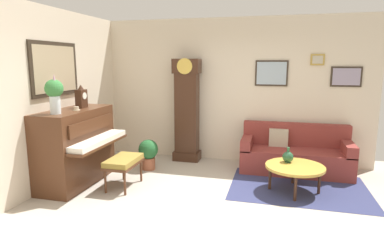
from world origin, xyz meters
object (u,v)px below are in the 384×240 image
Objects in this scene: piano at (77,146)px; teacup at (76,109)px; coffee_table at (295,167)px; piano_bench at (124,162)px; mantel_clock at (81,97)px; potted_plant at (148,152)px; flower_vase at (54,92)px; green_jug at (288,157)px; grandfather_clock at (187,113)px; couch at (295,154)px.

teacup is (0.08, -0.06, 0.62)m from piano.
piano_bench is at bearing -169.59° from coffee_table.
potted_plant is at bearing 40.04° from mantel_clock.
piano_bench is 1.46m from flower_vase.
green_jug is (-0.10, 0.14, 0.12)m from coffee_table.
grandfather_clock is 2.41m from coffee_table.
flower_vase is 3.63m from green_jug.
teacup reaches higher than potted_plant.
green_jug is at bearing 12.33° from teacup.
piano_bench is at bearing -93.05° from potted_plant.
green_jug is 0.43× the size of potted_plant.
coffee_table is (2.02, -1.18, -0.58)m from grandfather_clock.
mantel_clock reaches higher than coffee_table.
grandfather_clock is 2.31× the size of coffee_table.
mantel_clock is at bearing -133.30° from grandfather_clock.
teacup is at bearing -170.44° from coffee_table.
mantel_clock is 1.58× the size of green_jug.
mantel_clock is 3.28× the size of teacup.
teacup is (0.08, -0.27, -0.15)m from mantel_clock.
grandfather_clock is at bearing 175.66° from couch.
green_jug reaches higher than coffee_table.
flower_vase reaches higher than piano.
mantel_clock is 3.45m from green_jug.
couch is 16.38× the size of teacup.
flower_vase is 2.42× the size of green_jug.
potted_plant reaches higher than coffee_table.
potted_plant is (-2.60, -0.59, 0.01)m from couch.
teacup is at bearing 78.63° from flower_vase.
couch is 3.39× the size of potted_plant.
coffee_table is at bearing 4.86° from mantel_clock.
teacup is (-3.33, -0.56, 0.85)m from coffee_table.
grandfather_clock reaches higher than coffee_table.
coffee_table is 1.52× the size of flower_vase.
couch is 5.00× the size of mantel_clock.
grandfather_clock reaches higher than couch.
piano_bench is at bearing -150.48° from couch.
piano_bench is 0.80× the size of coffee_table.
teacup reaches higher than piano.
mantel_clock is 0.32m from teacup.
piano is at bearing -178.64° from piano_bench.
mantel_clock is at bearing -159.21° from couch.
mantel_clock is (-3.46, -1.31, 1.07)m from couch.
piano_bench is 1.21× the size of flower_vase.
coffee_table is 0.21m from green_jug.
coffee_table is at bearing -9.53° from potted_plant.
teacup is at bearing -74.00° from mantel_clock.
piano_bench is 0.34× the size of grandfather_clock.
green_jug is (1.92, -1.03, -0.46)m from grandfather_clock.
flower_vase is (-0.00, -0.66, 0.14)m from mantel_clock.
piano is 0.71× the size of grandfather_clock.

